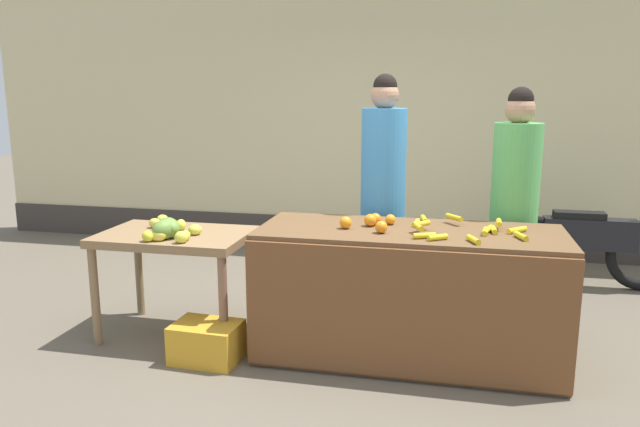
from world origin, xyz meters
The scene contains 12 objects.
ground_plane centered at (0.00, 0.00, 0.00)m, with size 24.00×24.00×0.00m, color #665B4C.
market_wall_back centered at (0.00, 2.81, 1.70)m, with size 9.74×0.23×3.46m.
fruit_stall_counter centered at (0.38, -0.01, 0.44)m, with size 1.99×0.81×0.88m.
side_table_wooden centered at (-1.30, 0.00, 0.67)m, with size 1.06×0.71×0.77m.
banana_bunch_pile centered at (0.72, -0.01, 0.91)m, with size 0.73×0.69×0.07m.
orange_pile centered at (0.13, 0.00, 0.92)m, with size 0.35×0.34×0.08m.
mango_papaya_pile centered at (-1.28, -0.12, 0.83)m, with size 0.53×0.67×0.14m.
vendor_woman_blue_shirt centered at (0.13, 0.64, 0.96)m, with size 0.34×0.34×1.90m.
vendor_woman_green_shirt centered at (1.09, 0.62, 0.91)m, with size 0.34×0.34×1.80m.
parked_motorcycle centered at (1.88, 1.83, 0.40)m, with size 1.60×0.18×0.88m.
produce_crate centered at (-0.91, -0.38, 0.13)m, with size 0.44×0.32×0.26m, color gold.
produce_sack centered at (-0.52, 0.64, 0.26)m, with size 0.36×0.30×0.53m, color tan.
Camera 1 is at (0.64, -3.85, 1.76)m, focal length 33.47 mm.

